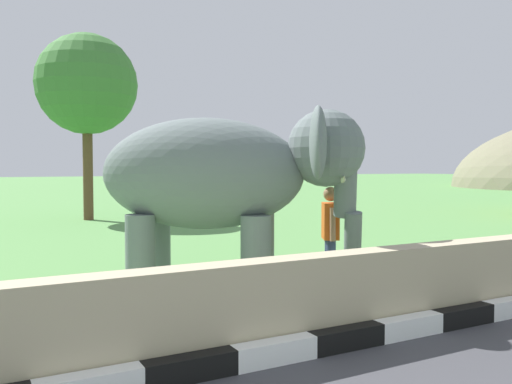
# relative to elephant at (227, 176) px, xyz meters

# --- Properties ---
(striped_curb) EXTENTS (16.20, 0.20, 0.24)m
(striped_curb) POSITION_rel_elephant_xyz_m (-2.16, -2.84, -1.71)
(striped_curb) COLOR white
(striped_curb) RESTS_ON ground_plane
(barrier_parapet) EXTENTS (28.00, 0.36, 1.00)m
(barrier_parapet) POSITION_rel_elephant_xyz_m (0.19, -2.54, -1.33)
(barrier_parapet) COLOR tan
(barrier_parapet) RESTS_ON ground_plane
(elephant) EXTENTS (3.95, 3.56, 2.83)m
(elephant) POSITION_rel_elephant_xyz_m (0.00, 0.00, 0.00)
(elephant) COLOR slate
(elephant) RESTS_ON ground_plane
(person_handler) EXTENTS (0.40, 0.63, 1.66)m
(person_handler) POSITION_rel_elephant_xyz_m (1.62, -0.45, -0.91)
(person_handler) COLOR navy
(person_handler) RESTS_ON ground_plane
(tree_distant) EXTENTS (3.68, 3.68, 6.84)m
(tree_distant) POSITION_rel_elephant_xyz_m (0.43, 13.00, 3.14)
(tree_distant) COLOR brown
(tree_distant) RESTS_ON ground_plane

